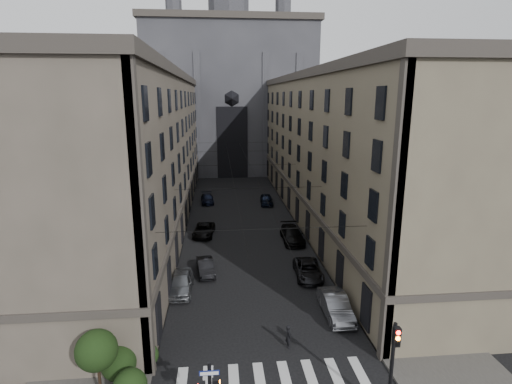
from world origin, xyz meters
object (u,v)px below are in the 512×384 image
object	(u,v)px
car_right_near	(336,306)
car_right_far	(266,199)
car_right_midnear	(308,270)
traffic_light_right	(393,358)
car_left_near	(181,283)
pedestrian	(289,336)
car_left_midfar	(204,230)
car_left_far	(207,199)
car_right_midfar	(292,234)
car_left_midnear	(206,267)
gothic_tower	(230,87)

from	to	relation	value
car_right_near	car_right_far	distance (m)	31.76
car_right_far	car_right_midnear	bearing A→B (deg)	-84.91
traffic_light_right	car_left_near	size ratio (longest dim) A/B	1.09
car_right_far	pedestrian	world-z (taller)	pedestrian
car_right_far	car_left_midfar	bearing A→B (deg)	-121.20
car_left_far	car_right_far	bearing A→B (deg)	-15.15
car_right_near	pedestrian	world-z (taller)	car_right_near
car_left_near	car_right_midfar	size ratio (longest dim) A/B	0.86
car_left_midnear	car_right_far	world-z (taller)	car_right_far
pedestrian	car_left_midfar	bearing A→B (deg)	7.83
gothic_tower	car_right_near	size ratio (longest dim) A/B	11.76
car_left_midfar	pedestrian	distance (m)	22.97
traffic_light_right	car_right_far	bearing A→B (deg)	91.84
car_left_far	car_right_near	bearing A→B (deg)	-77.15
car_left_midfar	car_right_far	world-z (taller)	car_right_far
car_left_far	pedestrian	distance (m)	37.41
car_right_near	car_right_far	bearing A→B (deg)	92.62
car_left_near	car_right_midfar	world-z (taller)	car_left_near
pedestrian	car_left_far	bearing A→B (deg)	1.65
car_right_midfar	car_left_midfar	bearing A→B (deg)	164.40
car_left_midnear	car_right_midnear	xyz separation A→B (m)	(9.26, -1.57, 0.02)
car_left_near	gothic_tower	bearing A→B (deg)	84.35
car_left_near	car_right_near	bearing A→B (deg)	-22.12
traffic_light_right	car_right_near	distance (m)	9.85
pedestrian	car_right_near	bearing A→B (deg)	-58.04
pedestrian	traffic_light_right	bearing A→B (deg)	-153.32
traffic_light_right	car_right_midfar	size ratio (longest dim) A/B	0.93
gothic_tower	car_right_midnear	bearing A→B (deg)	-84.95
car_right_midfar	traffic_light_right	bearing A→B (deg)	-88.79
car_right_near	car_right_midfar	distance (m)	15.81
traffic_light_right	gothic_tower	bearing A→B (deg)	94.38
car_right_midfar	gothic_tower	bearing A→B (deg)	96.72
car_left_near	car_right_midnear	xyz separation A→B (m)	(11.23, 1.76, -0.12)
car_right_midnear	pedestrian	size ratio (longest dim) A/B	3.13
car_left_midfar	car_right_midnear	xyz separation A→B (m)	(9.75, -12.02, 0.02)
car_left_midnear	car_right_far	size ratio (longest dim) A/B	0.90
car_left_near	car_left_far	xyz separation A→B (m)	(1.54, 28.57, -0.15)
pedestrian	gothic_tower	bearing A→B (deg)	-6.49
gothic_tower	car_right_midfar	bearing A→B (deg)	-83.71
car_left_midfar	car_left_near	bearing A→B (deg)	-89.59
gothic_tower	car_left_near	world-z (taller)	gothic_tower
car_left_near	car_left_midnear	xyz separation A→B (m)	(1.96, 3.33, -0.14)
gothic_tower	car_left_far	world-z (taller)	gothic_tower
gothic_tower	pedestrian	size ratio (longest dim) A/B	36.42
car_right_far	pedestrian	xyz separation A→B (m)	(-2.84, -35.18, 0.03)
traffic_light_right	car_right_midnear	world-z (taller)	traffic_light_right
car_right_midfar	car_right_far	world-z (taller)	car_right_midfar
car_left_midnear	car_right_midnear	distance (m)	9.39
car_left_midfar	pedestrian	world-z (taller)	pedestrian
car_right_near	car_right_midfar	bearing A→B (deg)	91.47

